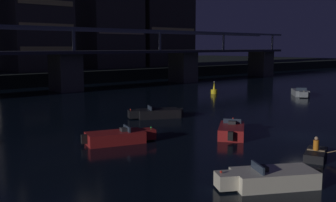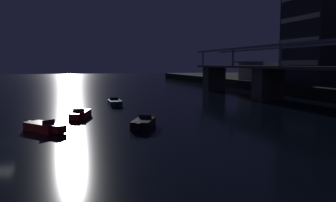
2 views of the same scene
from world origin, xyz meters
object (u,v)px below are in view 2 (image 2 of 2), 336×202
at_px(waterfront_pavilion, 261,72).
at_px(speedboat_far_left, 115,103).
at_px(tower_west_low, 323,30).
at_px(speedboat_near_center, 144,123).
at_px(speedboat_mid_left, 80,114).
at_px(speedboat_near_left, 45,127).

height_order(waterfront_pavilion, speedboat_far_left, waterfront_pavilion).
distance_m(tower_west_low, speedboat_far_left, 44.90).
relative_size(tower_west_low, speedboat_far_left, 4.29).
xyz_separation_m(speedboat_near_center, speedboat_mid_left, (-8.07, -6.01, 0.00)).
xyz_separation_m(speedboat_near_left, speedboat_far_left, (-19.29, 9.09, 0.00)).
height_order(speedboat_near_left, speedboat_far_left, same).
distance_m(tower_west_low, speedboat_near_left, 59.09).
relative_size(waterfront_pavilion, speedboat_near_left, 2.68).
height_order(speedboat_near_left, speedboat_mid_left, same).
bearing_deg(waterfront_pavilion, tower_west_low, 12.79).
xyz_separation_m(waterfront_pavilion, speedboat_mid_left, (34.72, -44.34, -4.02)).
distance_m(tower_west_low, speedboat_near_center, 51.14).
bearing_deg(speedboat_far_left, waterfront_pavilion, 120.89).
bearing_deg(speedboat_mid_left, speedboat_far_left, 154.15).
bearing_deg(tower_west_low, speedboat_near_left, -63.54).
distance_m(waterfront_pavilion, speedboat_far_left, 45.35).
bearing_deg(waterfront_pavilion, speedboat_near_left, -48.40).
bearing_deg(tower_west_low, speedboat_far_left, -81.42).
xyz_separation_m(tower_west_low, waterfront_pavilion, (-16.77, -3.81, -8.73)).
height_order(waterfront_pavilion, speedboat_near_center, waterfront_pavilion).
bearing_deg(speedboat_near_center, tower_west_low, 121.69).
relative_size(tower_west_low, speedboat_near_left, 4.81).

